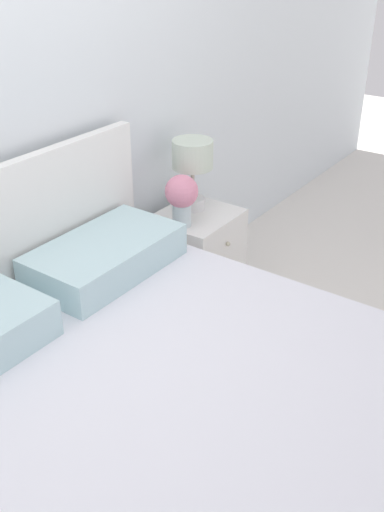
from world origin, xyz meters
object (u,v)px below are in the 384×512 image
object	(u,v)px
bed	(192,441)
flower_vase	(182,196)
nightstand	(196,258)
table_lamp	(193,161)

from	to	relation	value
bed	flower_vase	xyz separation A→B (m)	(0.95, 0.74, 0.38)
bed	nightstand	size ratio (longest dim) A/B	4.05
nightstand	flower_vase	bearing A→B (deg)	-174.19
table_lamp	flower_vase	xyz separation A→B (m)	(-0.19, -0.07, -0.10)
nightstand	table_lamp	bearing A→B (deg)	50.84
nightstand	flower_vase	size ratio (longest dim) A/B	1.95
table_lamp	flower_vase	world-z (taller)	table_lamp
flower_vase	table_lamp	bearing A→B (deg)	21.22
bed	nightstand	xyz separation A→B (m)	(1.09, 0.75, -0.03)
nightstand	flower_vase	xyz separation A→B (m)	(-0.14, -0.01, 0.41)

